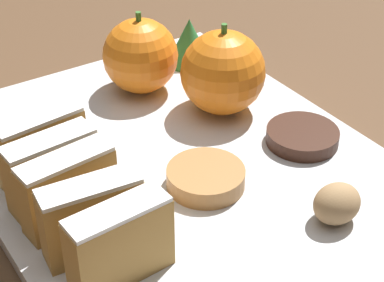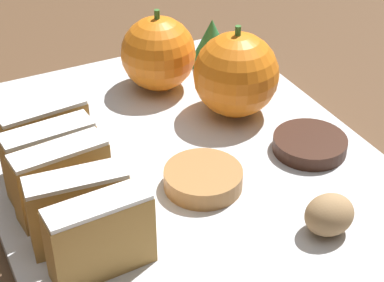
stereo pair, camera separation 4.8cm
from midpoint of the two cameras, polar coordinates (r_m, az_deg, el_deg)
The scene contains 13 objects.
ground_plane at distance 0.51m, azimuth 2.73°, elevation -4.01°, with size 6.00×6.00×0.00m, color #513823.
serving_platter at distance 0.50m, azimuth 2.74°, elevation -3.48°, with size 0.30×0.42×0.01m.
stollen_slice_front at distance 0.40m, azimuth -4.75°, elevation -8.60°, with size 0.07×0.03×0.06m.
stollen_slice_second at distance 0.43m, azimuth -6.81°, elevation -6.18°, with size 0.07×0.03×0.06m.
stollen_slice_third at distance 0.45m, azimuth -8.33°, elevation -3.90°, with size 0.07×0.03×0.06m.
stollen_slice_fourth at distance 0.47m, azimuth -9.59°, elevation -1.81°, with size 0.07×0.03×0.06m.
stollen_slice_fifth at distance 0.50m, azimuth -10.24°, elevation 0.21°, with size 0.07×0.03×0.06m.
orange_near at distance 0.56m, azimuth 6.42°, elevation 5.82°, with size 0.07×0.07×0.08m.
orange_far at distance 0.60m, azimuth -0.69°, elevation 7.73°, with size 0.07×0.07×0.08m.
walnut at distance 0.45m, azimuth 15.13°, elevation -6.47°, with size 0.04×0.03×0.03m.
chocolate_cookie at distance 0.53m, azimuth 12.99°, elevation -0.36°, with size 0.06×0.06×0.01m.
gingerbread_cookie at distance 0.48m, azimuth 4.30°, elevation -3.32°, with size 0.06×0.06×0.01m.
evergreen_sprig at distance 0.64m, azimuth 3.93°, elevation 8.73°, with size 0.04×0.04×0.05m.
Camera 2 is at (-0.18, -0.36, 0.31)m, focal length 60.00 mm.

